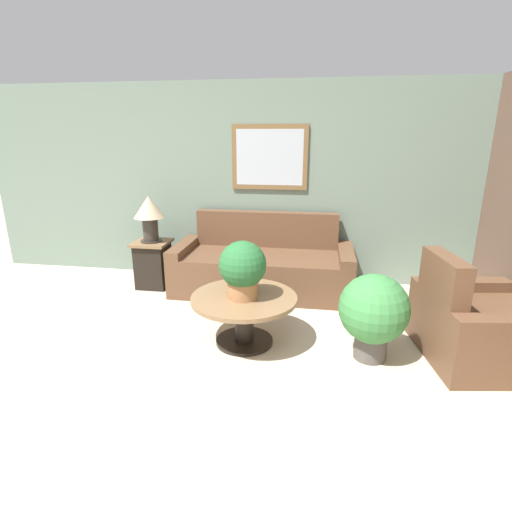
# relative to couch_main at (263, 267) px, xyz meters

# --- Properties ---
(ground_plane) EXTENTS (20.00, 20.00, 0.00)m
(ground_plane) POSITION_rel_couch_main_xyz_m (-0.18, -2.63, -0.31)
(ground_plane) COLOR #BCAD93
(wall_back) EXTENTS (7.70, 0.09, 2.60)m
(wall_back) POSITION_rel_couch_main_xyz_m (-0.18, 0.51, 1.00)
(wall_back) COLOR slate
(wall_back) RESTS_ON ground_plane
(couch_main) EXTENTS (2.24, 0.95, 0.96)m
(couch_main) POSITION_rel_couch_main_xyz_m (0.00, 0.00, 0.00)
(couch_main) COLOR brown
(couch_main) RESTS_ON ground_plane
(armchair) EXTENTS (1.07, 1.14, 0.96)m
(armchair) POSITION_rel_couch_main_xyz_m (2.11, -1.33, -0.00)
(armchair) COLOR brown
(armchair) RESTS_ON ground_plane
(coffee_table) EXTENTS (1.00, 1.00, 0.48)m
(coffee_table) POSITION_rel_couch_main_xyz_m (0.02, -1.39, 0.04)
(coffee_table) COLOR black
(coffee_table) RESTS_ON ground_plane
(side_table) EXTENTS (0.45, 0.45, 0.61)m
(side_table) POSITION_rel_couch_main_xyz_m (-1.44, -0.10, 0.00)
(side_table) COLOR black
(side_table) RESTS_ON ground_plane
(table_lamp) EXTENTS (0.39, 0.39, 0.59)m
(table_lamp) POSITION_rel_couch_main_xyz_m (-1.44, -0.10, 0.68)
(table_lamp) COLOR #2D2823
(table_lamp) RESTS_ON side_table
(potted_plant_on_table) EXTENTS (0.44, 0.44, 0.54)m
(potted_plant_on_table) POSITION_rel_couch_main_xyz_m (0.01, -1.42, 0.46)
(potted_plant_on_table) COLOR #9E6B42
(potted_plant_on_table) RESTS_ON coffee_table
(potted_plant_floor) EXTENTS (0.61, 0.61, 0.79)m
(potted_plant_floor) POSITION_rel_couch_main_xyz_m (1.19, -1.48, 0.14)
(potted_plant_floor) COLOR #4C4742
(potted_plant_floor) RESTS_ON ground_plane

